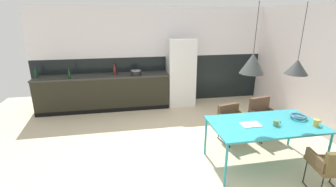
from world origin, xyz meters
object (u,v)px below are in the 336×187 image
object	(u,v)px
cooking_pot	(136,73)
pendant_lamp_over_table_near	(253,63)
refrigerator_column	(181,72)
armchair_far_side	(335,164)
fruit_bowl	(298,117)
bottle_wine_green	(69,74)
bottle_vinegar_dark	(36,74)
open_book	(251,125)
mug_short_terracotta	(276,123)
mug_glass_clear	(316,123)
dining_table	(265,126)
bottle_oil_tall	(115,71)
armchair_by_stool	(232,118)
armchair_near_window	(262,113)
pendant_lamp_over_table_far	(297,67)

from	to	relation	value
cooking_pot	pendant_lamp_over_table_near	world-z (taller)	pendant_lamp_over_table_near
refrigerator_column	pendant_lamp_over_table_near	size ratio (longest dim) A/B	1.83
armchair_far_side	fruit_bowl	xyz separation A→B (m)	(0.14, 0.94, 0.27)
bottle_wine_green	bottle_vinegar_dark	distance (m)	0.84
bottle_wine_green	pendant_lamp_over_table_near	world-z (taller)	pendant_lamp_over_table_near
open_book	mug_short_terracotta	xyz separation A→B (m)	(0.37, -0.10, 0.04)
mug_glass_clear	pendant_lamp_over_table_near	size ratio (longest dim) A/B	0.14
mug_short_terracotta	pendant_lamp_over_table_near	bearing A→B (deg)	168.21
fruit_bowl	bottle_vinegar_dark	world-z (taller)	bottle_vinegar_dark
dining_table	mug_short_terracotta	xyz separation A→B (m)	(0.11, -0.10, 0.08)
bottle_oil_tall	cooking_pot	bearing A→B (deg)	-15.14
dining_table	bottle_vinegar_dark	world-z (taller)	bottle_vinegar_dark
armchair_by_stool	mug_short_terracotta	world-z (taller)	mug_short_terracotta
refrigerator_column	bottle_vinegar_dark	world-z (taller)	refrigerator_column
armchair_far_side	bottle_wine_green	size ratio (longest dim) A/B	2.75
open_book	cooking_pot	world-z (taller)	cooking_pot
bottle_wine_green	pendant_lamp_over_table_near	distance (m)	4.31
armchair_near_window	bottle_vinegar_dark	xyz separation A→B (m)	(-4.83, 2.19, 0.52)
dining_table	armchair_by_stool	distance (m)	0.89
open_book	mug_glass_clear	distance (m)	1.01
armchair_far_side	bottle_oil_tall	xyz separation A→B (m)	(-2.94, 3.94, 0.52)
armchair_far_side	open_book	xyz separation A→B (m)	(-0.77, 0.86, 0.24)
armchair_by_stool	fruit_bowl	xyz separation A→B (m)	(0.80, -0.78, 0.30)
mug_glass_clear	pendant_lamp_over_table_far	world-z (taller)	pendant_lamp_over_table_far
cooking_pot	armchair_far_side	bearing A→B (deg)	-57.70
refrigerator_column	bottle_oil_tall	xyz separation A→B (m)	(-1.75, 0.02, 0.11)
open_book	cooking_pot	distance (m)	3.36
mug_glass_clear	cooking_pot	xyz separation A→B (m)	(-2.62, 3.15, 0.19)
armchair_far_side	bottle_oil_tall	bearing A→B (deg)	137.12
fruit_bowl	bottle_vinegar_dark	size ratio (longest dim) A/B	0.96
armchair_by_stool	mug_glass_clear	distance (m)	1.43
cooking_pot	bottle_vinegar_dark	world-z (taller)	bottle_vinegar_dark
dining_table	bottle_oil_tall	distance (m)	3.93
armchair_far_side	pendant_lamp_over_table_far	xyz separation A→B (m)	(-0.15, 0.82, 1.15)
open_book	bottle_oil_tall	world-z (taller)	bottle_oil_tall
armchair_by_stool	cooking_pot	bearing A→B (deg)	-62.19
dining_table	armchair_near_window	distance (m)	1.03
dining_table	mug_short_terracotta	distance (m)	0.17
armchair_far_side	pendant_lamp_over_table_far	size ratio (longest dim) A/B	0.72
armchair_near_window	pendant_lamp_over_table_far	distance (m)	1.48
fruit_bowl	cooking_pot	bearing A→B (deg)	131.59
dining_table	bottle_wine_green	bearing A→B (deg)	140.89
armchair_near_window	fruit_bowl	world-z (taller)	armchair_near_window
mug_glass_clear	bottle_oil_tall	size ratio (longest dim) A/B	0.51
dining_table	pendant_lamp_over_table_far	world-z (taller)	pendant_lamp_over_table_far
refrigerator_column	armchair_far_side	size ratio (longest dim) A/B	2.45
bottle_wine_green	bottle_oil_tall	xyz separation A→B (m)	(1.07, 0.22, 0.01)
open_book	bottle_wine_green	bearing A→B (deg)	138.61
bottle_wine_green	armchair_by_stool	bearing A→B (deg)	-30.96
open_book	mug_glass_clear	xyz separation A→B (m)	(0.98, -0.22, 0.05)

